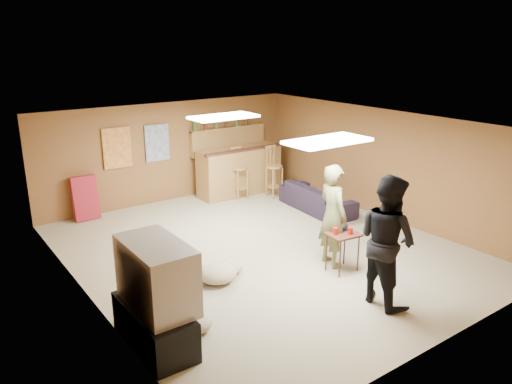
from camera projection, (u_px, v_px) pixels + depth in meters
ground at (263, 249)px, 8.71m from camera, size 7.00×7.00×0.00m
ceiling at (263, 124)px, 8.05m from camera, size 6.00×7.00×0.02m
wall_back at (169, 152)px, 11.09m from camera, size 6.00×0.02×2.20m
wall_front at (446, 262)px, 5.67m from camera, size 6.00×0.02×2.20m
wall_left at (84, 227)px, 6.71m from camera, size 0.02×7.00×2.20m
wall_right at (382, 164)px, 10.05m from camera, size 0.02×7.00×2.20m
tv_stand at (154, 326)px, 5.95m from camera, size 0.55×1.30×0.50m
dvd_box at (172, 327)px, 6.10m from camera, size 0.35×0.50×0.08m
tv_body at (157, 275)px, 5.80m from camera, size 0.60×1.10×0.80m
tv_screen at (180, 268)px, 5.97m from camera, size 0.02×0.95×0.65m
bar_counter at (239, 171)px, 11.67m from camera, size 2.00×0.60×1.10m
bar_lip at (245, 150)px, 11.31m from camera, size 2.10×0.12×0.05m
bar_shelf at (228, 128)px, 11.73m from camera, size 2.00×0.18×0.05m
bar_backing at (228, 140)px, 11.84m from camera, size 2.00×0.14×0.60m
poster_left at (117, 148)px, 10.32m from camera, size 0.60×0.03×0.85m
poster_right at (157, 143)px, 10.82m from camera, size 0.55×0.03×0.80m
folding_chair_stack at (85, 198)px, 10.01m from camera, size 0.50×0.26×0.91m
ceiling_panel_front at (328, 141)px, 6.90m from camera, size 1.20×0.60×0.04m
ceiling_panel_back at (224, 117)px, 8.99m from camera, size 1.20×0.60×0.04m
person_olive at (333, 216)px, 7.91m from camera, size 0.48×0.66×1.67m
person_black at (387, 240)px, 6.74m from camera, size 0.77×0.95×1.83m
sofa at (317, 198)px, 10.62m from camera, size 0.88×1.92×0.54m
tray_table at (342, 252)px, 7.83m from camera, size 0.53×0.44×0.63m
cup_red_near at (336, 231)px, 7.69m from camera, size 0.08×0.08×0.11m
cup_red_far at (350, 231)px, 7.69m from camera, size 0.08×0.08×0.11m
cup_blue at (345, 227)px, 7.86m from camera, size 0.08×0.08×0.11m
bar_stool_left at (240, 174)px, 11.30m from camera, size 0.40×0.40×1.14m
bar_stool_right at (274, 173)px, 11.43m from camera, size 0.44×0.44×1.11m
cushion_near_tv at (217, 273)px, 7.54m from camera, size 0.74×0.74×0.27m
cushion_mid at (228, 267)px, 7.81m from camera, size 0.57×0.57×0.20m
cushion_far at (194, 322)px, 6.29m from camera, size 0.60×0.60×0.22m
bottle_row at (221, 122)px, 11.56m from camera, size 1.48×0.08×0.26m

